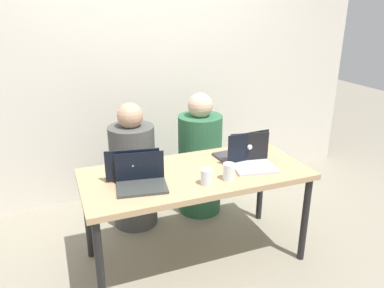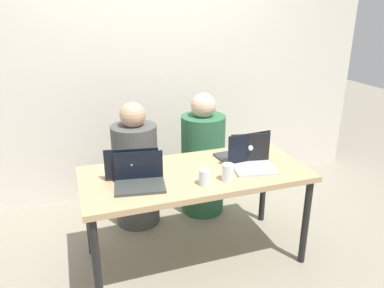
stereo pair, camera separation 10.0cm
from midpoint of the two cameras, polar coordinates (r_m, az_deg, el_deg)
ground_plane at (r=2.96m, az=1.48°, el=-16.80°), size 12.00×12.00×0.00m
back_wall at (r=3.61m, az=-5.42°, el=10.19°), size 4.50×0.10×2.30m
desk at (r=2.62m, az=1.60°, el=-5.58°), size 1.56×0.71×0.71m
person_on_left at (r=3.18m, az=-7.65°, el=-4.14°), size 0.39×0.39×1.07m
person_on_right at (r=3.33m, az=2.52°, el=-2.56°), size 0.40×0.40×1.10m
laptop_back_left at (r=2.55m, az=-7.99°, el=-3.72°), size 0.39×0.29×0.22m
laptop_front_left at (r=2.40m, az=-6.81°, el=-5.33°), size 0.34×0.26×0.20m
laptop_back_right at (r=2.81m, az=8.82°, el=-1.38°), size 0.36×0.28×0.23m
laptop_front_right at (r=2.68m, az=10.31°, el=-2.55°), size 0.32×0.29×0.23m
water_glass_center at (r=2.40m, az=3.12°, el=-5.23°), size 0.07×0.07×0.10m
water_glass_right at (r=2.47m, az=6.63°, el=-4.47°), size 0.08×0.08×0.11m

